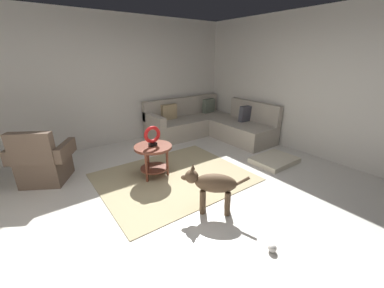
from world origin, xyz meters
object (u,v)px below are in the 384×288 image
(side_table, at_px, (153,153))
(dog, at_px, (212,185))
(armchair, at_px, (43,163))
(dog_toy_rope, at_px, (208,180))
(torus_sculpture, at_px, (152,136))
(dog_toy_ball, at_px, (272,248))
(sectional_couch, at_px, (209,124))
(dog_bed_mat, at_px, (274,160))

(side_table, height_order, dog, dog)
(armchair, height_order, dog_toy_rope, armchair)
(torus_sculpture, distance_m, dog, 1.32)
(dog_toy_rope, bearing_deg, side_table, 131.46)
(torus_sculpture, distance_m, dog_toy_ball, 2.26)
(armchair, bearing_deg, dog_toy_ball, -30.40)
(armchair, bearing_deg, dog, -22.03)
(armchair, bearing_deg, sectional_couch, 34.37)
(armchair, distance_m, side_table, 1.70)
(torus_sculpture, height_order, dog_toy_ball, torus_sculpture)
(sectional_couch, distance_m, dog_bed_mat, 1.95)
(side_table, relative_size, dog_toy_ball, 6.82)
(torus_sculpture, bearing_deg, side_table, 97.13)
(armchair, distance_m, dog, 2.66)
(armchair, height_order, dog_toy_ball, armchair)
(side_table, xyz_separation_m, dog_toy_ball, (0.21, -2.15, -0.37))
(armchair, relative_size, side_table, 1.66)
(side_table, height_order, dog_toy_ball, side_table)
(dog, bearing_deg, dog_toy_rope, 6.23)
(dog_toy_rope, bearing_deg, dog, -127.00)
(sectional_couch, relative_size, side_table, 3.75)
(dog_bed_mat, bearing_deg, armchair, 154.43)
(armchair, distance_m, dog_toy_rope, 2.58)
(dog, bearing_deg, torus_sculpture, 50.25)
(torus_sculpture, bearing_deg, sectional_couch, 27.77)
(side_table, relative_size, dog_bed_mat, 0.75)
(side_table, height_order, dog_bed_mat, side_table)
(sectional_couch, relative_size, dog, 3.44)
(side_table, xyz_separation_m, torus_sculpture, (0.00, -0.00, 0.29))
(torus_sculpture, bearing_deg, dog_toy_ball, -84.47)
(sectional_couch, bearing_deg, dog_toy_ball, -119.91)
(dog_bed_mat, bearing_deg, side_table, 157.79)
(side_table, bearing_deg, dog_bed_mat, -22.21)
(dog_bed_mat, bearing_deg, dog_toy_ball, -144.75)
(dog_toy_rope, bearing_deg, armchair, 143.58)
(dog_bed_mat, distance_m, dog_toy_rope, 1.47)
(dog, bearing_deg, dog_bed_mat, -34.32)
(dog, height_order, dog_toy_ball, dog)
(dog_bed_mat, height_order, dog, dog)
(dog_bed_mat, distance_m, dog, 1.98)
(sectional_couch, relative_size, dog_toy_ball, 25.57)
(dog_bed_mat, xyz_separation_m, dog, (-1.91, -0.42, 0.33))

